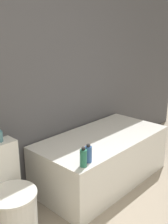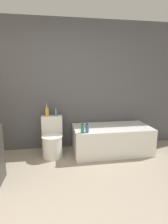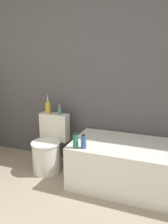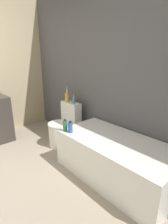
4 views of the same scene
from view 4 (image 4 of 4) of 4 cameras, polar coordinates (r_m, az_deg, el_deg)
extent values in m
cube|color=#4C4C51|center=(2.84, 3.59, 13.60)|extent=(6.40, 0.06, 2.60)
cube|color=white|center=(2.34, 10.05, -14.68)|extent=(1.51, 0.76, 0.52)
cube|color=#B7BCC6|center=(2.21, 10.41, -9.07)|extent=(1.31, 0.56, 0.01)
cylinder|color=white|center=(3.10, -7.96, -7.41)|extent=(0.37, 0.37, 0.39)
cylinder|color=white|center=(3.01, -8.13, -3.84)|extent=(0.39, 0.39, 0.02)
cube|color=white|center=(3.11, -4.27, -0.24)|extent=(0.40, 0.15, 0.38)
cylinder|color=gold|center=(3.09, -5.57, 4.75)|extent=(0.07, 0.07, 0.15)
sphere|color=gold|center=(3.08, -5.61, 6.09)|extent=(0.05, 0.05, 0.05)
cone|color=beige|center=(3.06, -5.65, 7.30)|extent=(0.03, 0.03, 0.13)
cylinder|color=teal|center=(2.98, -3.36, 3.72)|extent=(0.05, 0.05, 0.09)
sphere|color=teal|center=(2.97, -3.37, 4.57)|extent=(0.03, 0.03, 0.03)
cone|color=beige|center=(2.96, -3.39, 5.34)|extent=(0.02, 0.02, 0.08)
cylinder|color=#267259|center=(2.40, -6.18, -4.53)|extent=(0.06, 0.06, 0.15)
cylinder|color=black|center=(2.37, -6.25, -2.62)|extent=(0.03, 0.03, 0.02)
cylinder|color=#335999|center=(2.35, -4.49, -5.09)|extent=(0.06, 0.06, 0.14)
cylinder|color=black|center=(2.32, -4.54, -3.24)|extent=(0.03, 0.03, 0.02)
camera|label=1|loc=(3.24, -44.74, 14.46)|focal=42.00mm
camera|label=2|loc=(2.76, -77.77, 3.54)|focal=28.00mm
camera|label=3|loc=(1.23, -82.40, 2.95)|focal=35.00mm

